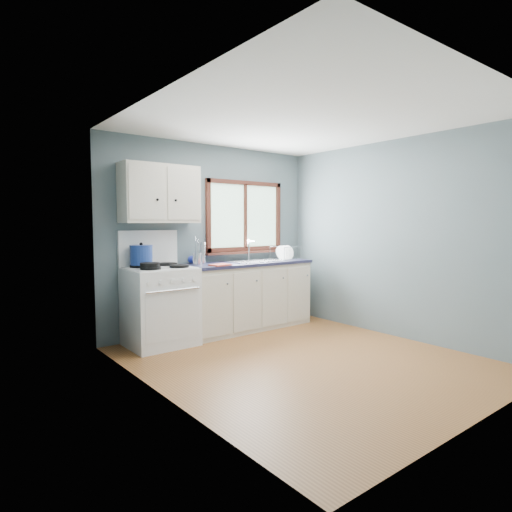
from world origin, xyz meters
TOP-DOWN VIEW (x-y plane):
  - floor at (0.00, 0.00)m, footprint 3.20×3.60m
  - ceiling at (0.00, 0.00)m, footprint 3.20×3.60m
  - wall_back at (0.00, 1.81)m, footprint 3.20×0.02m
  - wall_front at (0.00, -1.81)m, footprint 3.20×0.02m
  - wall_left at (-1.61, 0.00)m, footprint 0.02×3.60m
  - wall_right at (1.61, 0.00)m, footprint 0.02×3.60m
  - gas_range at (-0.95, 1.47)m, footprint 0.76×0.69m
  - base_cabinets at (0.36, 1.49)m, footprint 1.85×0.60m
  - countertop at (0.36, 1.49)m, footprint 1.89×0.64m
  - sink at (0.54, 1.49)m, footprint 0.84×0.46m
  - window at (0.54, 1.77)m, footprint 1.36×0.10m
  - upper_cabinets at (-0.85, 1.63)m, footprint 0.95×0.35m
  - skillet at (-1.13, 1.33)m, footprint 0.34×0.23m
  - stockpot at (-1.11, 1.60)m, footprint 0.27×0.27m
  - utensil_crock at (-0.37, 1.59)m, footprint 0.14×0.14m
  - thermos at (-0.27, 1.61)m, footprint 0.08×0.08m
  - soap_bottle at (-0.31, 1.73)m, footprint 0.13×0.13m
  - dish_towel at (-0.22, 1.27)m, footprint 0.27×0.21m
  - dish_rack at (1.04, 1.47)m, footprint 0.42×0.34m

SIDE VIEW (x-z plane):
  - floor at x=0.00m, z-range -0.02..0.00m
  - base_cabinets at x=0.36m, z-range -0.03..0.85m
  - gas_range at x=-0.95m, z-range -0.19..1.17m
  - sink at x=0.54m, z-range 0.64..1.08m
  - countertop at x=0.36m, z-range 0.88..0.92m
  - dish_towel at x=-0.22m, z-range 0.92..0.94m
  - dish_rack at x=1.04m, z-range 0.87..1.08m
  - skillet at x=-1.13m, z-range 0.96..1.00m
  - utensil_crock at x=-0.37m, z-range 0.81..1.18m
  - soap_bottle at x=-0.31m, z-range 0.92..1.18m
  - thermos at x=-0.27m, z-range 0.92..1.20m
  - stockpot at x=-1.11m, z-range 0.95..1.21m
  - wall_back at x=0.00m, z-range 0.00..2.50m
  - wall_front at x=0.00m, z-range 0.00..2.50m
  - wall_left at x=-1.61m, z-range 0.00..2.50m
  - wall_right at x=1.61m, z-range 0.00..2.50m
  - window at x=0.54m, z-range 0.96..1.99m
  - upper_cabinets at x=-0.85m, z-range 1.45..2.15m
  - ceiling at x=0.00m, z-range 2.50..2.52m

